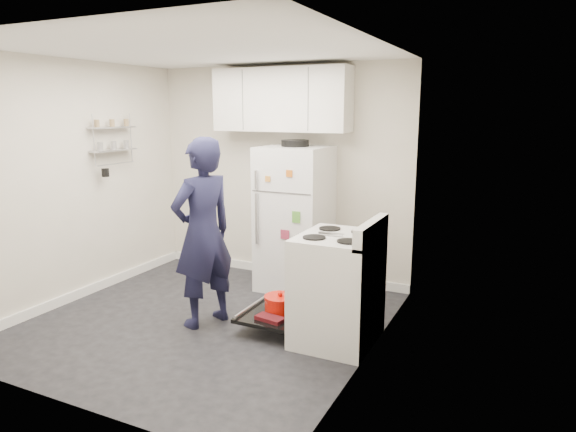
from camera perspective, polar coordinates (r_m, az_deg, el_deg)
The scene contains 7 objects.
room at distance 4.80m, azimuth -9.59°, elevation 2.16°, with size 3.21×3.21×2.51m.
electric_range at distance 4.50m, azimuth 5.40°, elevation -8.11°, with size 0.66×0.76×1.10m.
open_oven_door at distance 4.81m, azimuth -1.14°, elevation -10.24°, with size 0.55×0.70×0.23m.
refrigerator at distance 5.72m, azimuth 0.77°, elevation -0.22°, with size 0.72×0.74×1.67m.
upper_cabinets at distance 5.87m, azimuth -0.77°, elevation 12.79°, with size 1.60×0.33×0.70m, color silver.
wall_shelf_rack at distance 6.05m, azimuth -18.92°, elevation 8.11°, with size 0.14×0.60×0.61m.
person at distance 4.78m, azimuth -9.43°, elevation -1.89°, with size 0.64×0.42×1.76m, color #171834.
Camera 1 is at (2.71, -3.83, 1.99)m, focal length 32.00 mm.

